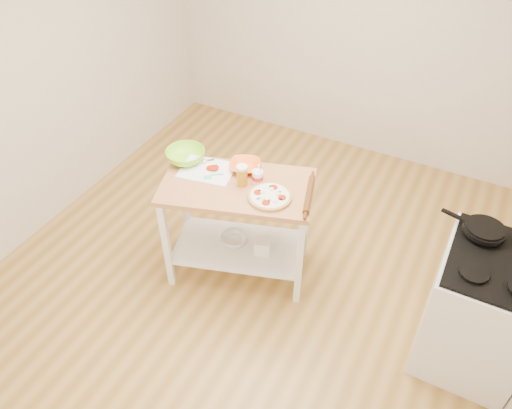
{
  "coord_description": "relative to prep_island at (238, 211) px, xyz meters",
  "views": [
    {
      "loc": [
        1.3,
        -2.41,
        3.17
      ],
      "look_at": [
        0.03,
        0.04,
        0.78
      ],
      "focal_mm": 35.0,
      "sensor_mm": 36.0,
      "label": 1
    }
  ],
  "objects": [
    {
      "name": "knife",
      "position": [
        -0.41,
        0.04,
        0.27
      ],
      "size": [
        0.19,
        0.22,
        0.01
      ],
      "rotation": [
        0.0,
        0.0,
        0.82
      ],
      "color": "silver",
      "rests_on": "cutting_board"
    },
    {
      "name": "yogurt_tub",
      "position": [
        0.12,
        0.09,
        0.3
      ],
      "size": [
        0.08,
        0.08,
        0.18
      ],
      "color": "white",
      "rests_on": "prep_island"
    },
    {
      "name": "pizza",
      "position": [
        0.28,
        -0.03,
        0.27
      ],
      "size": [
        0.31,
        0.31,
        0.05
      ],
      "rotation": [
        0.0,
        0.0,
        -0.11
      ],
      "color": "tan",
      "rests_on": "prep_island"
    },
    {
      "name": "skillet",
      "position": [
        1.66,
        0.25,
        0.33
      ],
      "size": [
        0.42,
        0.27,
        0.03
      ],
      "rotation": [
        0.0,
        0.0,
        -0.25
      ],
      "color": "black",
      "rests_on": "gas_stove"
    },
    {
      "name": "cutting_board",
      "position": [
        -0.28,
        0.05,
        0.26
      ],
      "size": [
        0.45,
        0.37,
        0.04
      ],
      "rotation": [
        0.0,
        0.0,
        0.18
      ],
      "color": "white",
      "rests_on": "prep_island"
    },
    {
      "name": "gas_stove",
      "position": [
        1.81,
        0.04,
        -0.17
      ],
      "size": [
        0.64,
        0.74,
        1.11
      ],
      "rotation": [
        0.0,
        0.0,
        -0.0
      ],
      "color": "silver",
      "rests_on": "ground"
    },
    {
      "name": "shelf_glass_bowl",
      "position": [
        -0.06,
        0.02,
        -0.35
      ],
      "size": [
        0.29,
        0.29,
        0.07
      ],
      "primitive_type": "imported",
      "rotation": [
        0.0,
        0.0,
        0.48
      ],
      "color": "silver",
      "rests_on": "prep_island"
    },
    {
      "name": "rolling_pin",
      "position": [
        0.52,
        0.11,
        0.28
      ],
      "size": [
        0.16,
        0.39,
        0.05
      ],
      "primitive_type": "cylinder",
      "rotation": [
        1.57,
        0.0,
        0.28
      ],
      "color": "#5B3214",
      "rests_on": "prep_island"
    },
    {
      "name": "green_bowl",
      "position": [
        -0.5,
        0.08,
        0.3
      ],
      "size": [
        0.4,
        0.4,
        0.09
      ],
      "primitive_type": "imported",
      "rotation": [
        0.0,
        0.0,
        0.4
      ],
      "color": "#8BDD28",
      "rests_on": "prep_island"
    },
    {
      "name": "room_shell",
      "position": [
        0.14,
        -0.05,
        0.7
      ],
      "size": [
        4.04,
        4.54,
        2.74
      ],
      "color": "#AA7F3E",
      "rests_on": "ground"
    },
    {
      "name": "shelf_bin",
      "position": [
        0.2,
        0.04,
        -0.32
      ],
      "size": [
        0.16,
        0.16,
        0.12
      ],
      "primitive_type": "cube",
      "rotation": [
        0.0,
        0.0,
        0.3
      ],
      "color": "white",
      "rests_on": "prep_island"
    },
    {
      "name": "prep_island",
      "position": [
        0.0,
        0.0,
        0.0
      ],
      "size": [
        1.24,
        0.91,
        0.9
      ],
      "rotation": [
        0.0,
        0.0,
        0.3
      ],
      "color": "#B77A4B",
      "rests_on": "ground"
    },
    {
      "name": "spatula",
      "position": [
        -0.2,
        -0.01,
        0.27
      ],
      "size": [
        0.12,
        0.12,
        0.01
      ],
      "rotation": [
        0.0,
        0.0,
        0.6
      ],
      "color": "#3DD4B5",
      "rests_on": "cutting_board"
    },
    {
      "name": "beer_pint",
      "position": [
        0.03,
        0.02,
        0.34
      ],
      "size": [
        0.08,
        0.08,
        0.16
      ],
      "color": "#BA7513",
      "rests_on": "prep_island"
    },
    {
      "name": "orange_bowl",
      "position": [
        -0.04,
        0.19,
        0.28
      ],
      "size": [
        0.3,
        0.3,
        0.06
      ],
      "primitive_type": "imported",
      "rotation": [
        0.0,
        0.0,
        0.39
      ],
      "color": "orange",
      "rests_on": "prep_island"
    }
  ]
}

